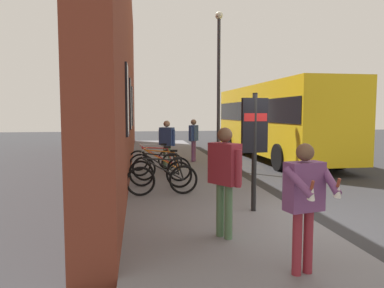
% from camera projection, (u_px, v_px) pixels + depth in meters
% --- Properties ---
extents(ground, '(60.00, 60.00, 0.00)m').
position_uv_depth(ground, '(258.00, 172.00, 12.90)').
color(ground, '#2D2D30').
extents(sidewalk_pavement, '(24.00, 3.50, 0.12)m').
position_uv_depth(sidewalk_pavement, '(176.00, 165.00, 14.46)').
color(sidewalk_pavement, slate).
rests_on(sidewalk_pavement, ground).
extents(station_facade, '(22.00, 0.65, 8.25)m').
position_uv_depth(station_facade, '(124.00, 64.00, 14.79)').
color(station_facade, brown).
rests_on(station_facade, ground).
extents(bicycle_end_of_row, '(0.48, 1.77, 0.97)m').
position_uv_depth(bicycle_end_of_row, '(163.00, 179.00, 8.79)').
color(bicycle_end_of_row, black).
rests_on(bicycle_end_of_row, sidewalk_pavement).
extents(bicycle_mid_rack, '(0.67, 1.71, 0.97)m').
position_uv_depth(bicycle_mid_rack, '(160.00, 173.00, 9.73)').
color(bicycle_mid_rack, black).
rests_on(bicycle_mid_rack, sidewalk_pavement).
extents(bicycle_beside_lamp, '(0.59, 1.73, 0.97)m').
position_uv_depth(bicycle_beside_lamp, '(162.00, 168.00, 10.62)').
color(bicycle_beside_lamp, black).
rests_on(bicycle_beside_lamp, sidewalk_pavement).
extents(bicycle_far_end, '(0.53, 1.75, 0.97)m').
position_uv_depth(bicycle_far_end, '(156.00, 163.00, 11.60)').
color(bicycle_far_end, black).
rests_on(bicycle_far_end, sidewalk_pavement).
extents(bicycle_leaning_wall, '(0.48, 1.76, 0.97)m').
position_uv_depth(bicycle_leaning_wall, '(153.00, 159.00, 12.62)').
color(bicycle_leaning_wall, black).
rests_on(bicycle_leaning_wall, sidewalk_pavement).
extents(transit_info_sign, '(0.14, 0.56, 2.40)m').
position_uv_depth(transit_info_sign, '(255.00, 133.00, 7.28)').
color(transit_info_sign, black).
rests_on(transit_info_sign, sidewalk_pavement).
extents(city_bus, '(10.54, 2.78, 3.35)m').
position_uv_depth(city_bus, '(275.00, 117.00, 16.59)').
color(city_bus, yellow).
rests_on(city_bus, ground).
extents(pedestrian_crossing_street, '(0.59, 0.46, 1.74)m').
position_uv_depth(pedestrian_crossing_street, '(194.00, 136.00, 14.87)').
color(pedestrian_crossing_street, '#723F72').
rests_on(pedestrian_crossing_street, sidewalk_pavement).
extents(pedestrian_by_facade, '(0.58, 0.49, 1.77)m').
position_uv_depth(pedestrian_by_facade, '(225.00, 171.00, 5.73)').
color(pedestrian_by_facade, '#4C724C').
rests_on(pedestrian_by_facade, sidewalk_pavement).
extents(pedestrian_near_bus, '(0.49, 0.56, 1.73)m').
position_uv_depth(pedestrian_near_bus, '(167.00, 140.00, 12.79)').
color(pedestrian_near_bus, '#4C724C').
rests_on(pedestrian_near_bus, sidewalk_pavement).
extents(tourist_with_hotdogs, '(0.64, 0.63, 1.63)m').
position_uv_depth(tourist_with_hotdogs, '(305.00, 194.00, 4.40)').
color(tourist_with_hotdogs, maroon).
rests_on(tourist_with_hotdogs, sidewalk_pavement).
extents(street_lamp, '(0.28, 0.28, 5.65)m').
position_uv_depth(street_lamp, '(219.00, 77.00, 13.20)').
color(street_lamp, '#333338').
rests_on(street_lamp, sidewalk_pavement).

